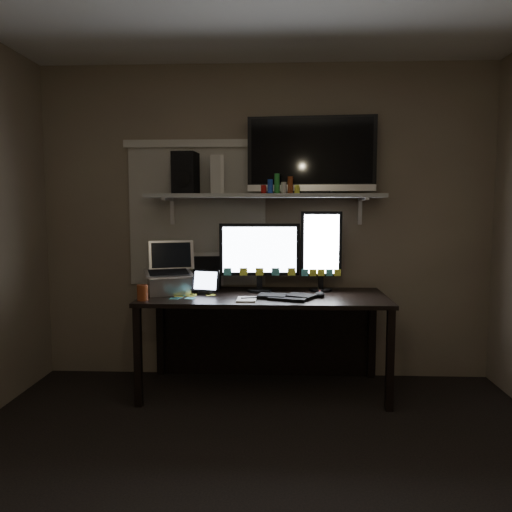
# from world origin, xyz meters

# --- Properties ---
(floor) EXTENTS (3.60, 3.60, 0.00)m
(floor) POSITION_xyz_m (0.00, 0.00, 0.00)
(floor) COLOR black
(floor) RESTS_ON ground
(back_wall) EXTENTS (3.60, 0.00, 3.60)m
(back_wall) POSITION_xyz_m (0.00, 1.80, 1.25)
(back_wall) COLOR #6C5C4D
(back_wall) RESTS_ON floor
(window_blinds) EXTENTS (1.10, 0.02, 1.10)m
(window_blinds) POSITION_xyz_m (-0.55, 1.79, 1.30)
(window_blinds) COLOR beige
(window_blinds) RESTS_ON back_wall
(desk) EXTENTS (1.80, 0.75, 0.73)m
(desk) POSITION_xyz_m (0.00, 1.55, 0.55)
(desk) COLOR black
(desk) RESTS_ON floor
(wall_shelf) EXTENTS (1.80, 0.35, 0.03)m
(wall_shelf) POSITION_xyz_m (0.00, 1.62, 1.46)
(wall_shelf) COLOR #9E9E9A
(wall_shelf) RESTS_ON back_wall
(monitor_landscape) EXTENTS (0.62, 0.09, 0.54)m
(monitor_landscape) POSITION_xyz_m (-0.04, 1.58, 1.00)
(monitor_landscape) COLOR black
(monitor_landscape) RESTS_ON desk
(monitor_portrait) EXTENTS (0.32, 0.07, 0.63)m
(monitor_portrait) POSITION_xyz_m (0.43, 1.63, 1.04)
(monitor_portrait) COLOR black
(monitor_portrait) RESTS_ON desk
(keyboard) EXTENTS (0.44, 0.29, 0.03)m
(keyboard) POSITION_xyz_m (0.16, 1.31, 0.74)
(keyboard) COLOR black
(keyboard) RESTS_ON desk
(mouse) EXTENTS (0.07, 0.11, 0.04)m
(mouse) POSITION_xyz_m (0.41, 1.36, 0.75)
(mouse) COLOR black
(mouse) RESTS_ON desk
(notepad) EXTENTS (0.13, 0.19, 0.01)m
(notepad) POSITION_xyz_m (-0.12, 1.22, 0.74)
(notepad) COLOR silver
(notepad) RESTS_ON desk
(tablet) EXTENTS (0.23, 0.14, 0.19)m
(tablet) POSITION_xyz_m (-0.44, 1.44, 0.82)
(tablet) COLOR black
(tablet) RESTS_ON desk
(file_sorter) EXTENTS (0.23, 0.12, 0.28)m
(file_sorter) POSITION_xyz_m (-0.47, 1.74, 0.87)
(file_sorter) COLOR black
(file_sorter) RESTS_ON desk
(laptop) EXTENTS (0.42, 0.38, 0.39)m
(laptop) POSITION_xyz_m (-0.72, 1.45, 0.92)
(laptop) COLOR silver
(laptop) RESTS_ON desk
(cup) EXTENTS (0.10, 0.10, 0.11)m
(cup) POSITION_xyz_m (-0.84, 1.17, 0.79)
(cup) COLOR maroon
(cup) RESTS_ON desk
(sticky_notes) EXTENTS (0.34, 0.29, 0.00)m
(sticky_notes) POSITION_xyz_m (-0.54, 1.34, 0.73)
(sticky_notes) COLOR #F3FC44
(sticky_notes) RESTS_ON desk
(tv) EXTENTS (0.99, 0.25, 0.59)m
(tv) POSITION_xyz_m (0.35, 1.67, 1.77)
(tv) COLOR black
(tv) RESTS_ON wall_shelf
(game_console) EXTENTS (0.12, 0.25, 0.29)m
(game_console) POSITION_xyz_m (-0.37, 1.65, 1.62)
(game_console) COLOR beige
(game_console) RESTS_ON wall_shelf
(speaker) EXTENTS (0.19, 0.22, 0.31)m
(speaker) POSITION_xyz_m (-0.61, 1.60, 1.64)
(speaker) COLOR black
(speaker) RESTS_ON wall_shelf
(bottles) EXTENTS (0.25, 0.10, 0.16)m
(bottles) POSITION_xyz_m (0.12, 1.55, 1.56)
(bottles) COLOR #A50F0C
(bottles) RESTS_ON wall_shelf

